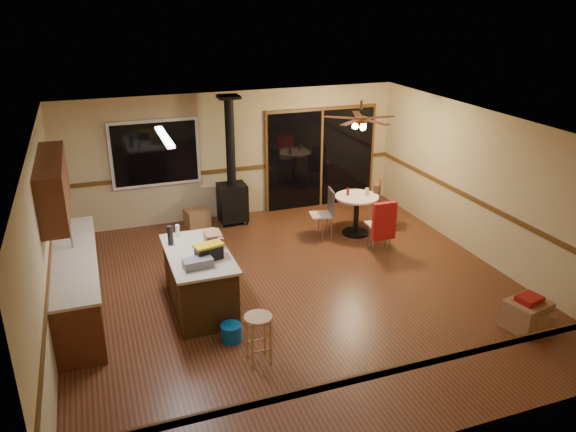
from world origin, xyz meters
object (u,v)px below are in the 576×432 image
toolbox_grey (198,263)px  dining_table (357,208)px  bar_stool (259,339)px  box_corner_a (527,315)px  chair_right (378,199)px  toolbox_black (209,253)px  box_under_window (197,218)px  box_corner_b (536,321)px  wood_stove (232,189)px  chair_left (327,208)px  chair_near (383,221)px  kitchen_island (199,280)px  blue_bucket (231,332)px

toolbox_grey → dining_table: bearing=31.7°
toolbox_grey → bar_stool: size_ratio=0.61×
dining_table → box_corner_a: bearing=-78.8°
dining_table → chair_right: bearing=15.5°
toolbox_black → box_under_window: toolbox_black is taller
chair_right → box_under_window: 3.64m
dining_table → chair_right: size_ratio=1.20×
bar_stool → box_corner_b: size_ratio=1.64×
toolbox_black → box_corner_b: size_ratio=0.92×
bar_stool → box_corner_b: 3.88m
wood_stove → chair_left: 1.98m
toolbox_black → box_under_window: 3.51m
wood_stove → bar_stool: size_ratio=3.87×
toolbox_grey → dining_table: size_ratio=0.48×
chair_left → box_corner_a: (1.35, -3.90, -0.38)m
wood_stove → chair_near: wood_stove is taller
kitchen_island → box_corner_b: (4.24, -2.23, -0.29)m
wood_stove → box_corner_a: bearing=-61.0°
kitchen_island → chair_right: chair_right is taller
bar_stool → blue_bucket: bar_stool is taller
chair_near → dining_table: bearing=96.0°
wood_stove → dining_table: size_ratio=3.01×
toolbox_grey → chair_right: bearing=29.8°
dining_table → box_corner_b: bearing=-78.1°
toolbox_black → chair_near: toolbox_black is taller
box_corner_b → chair_left: bearing=109.6°
box_corner_b → toolbox_black: bearing=154.7°
blue_bucket → dining_table: 4.22m
dining_table → chair_right: 0.57m
toolbox_grey → bar_stool: (0.51, -1.10, -0.64)m
dining_table → bar_stool: bearing=-132.4°
bar_stool → chair_right: size_ratio=0.93×
dining_table → box_under_window: 3.19m
kitchen_island → chair_left: 3.33m
bar_stool → wood_stove: bearing=79.3°
wood_stove → toolbox_grey: (-1.39, -3.52, 0.23)m
blue_bucket → box_corner_a: box_corner_a is taller
toolbox_black → box_corner_b: bearing=-25.3°
bar_stool → box_corner_a: 3.78m
chair_right → box_corner_b: chair_right is taller
toolbox_black → dining_table: 3.88m
wood_stove → toolbox_grey: 3.79m
chair_near → toolbox_black: bearing=-162.1°
chair_right → dining_table: bearing=-164.5°
bar_stool → chair_left: (2.39, 3.35, 0.26)m
chair_right → box_corner_a: bearing=-87.0°
bar_stool → chair_left: chair_left is taller
bar_stool → chair_right: chair_right is taller
wood_stove → toolbox_black: wood_stove is taller
dining_table → box_corner_b: 4.03m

